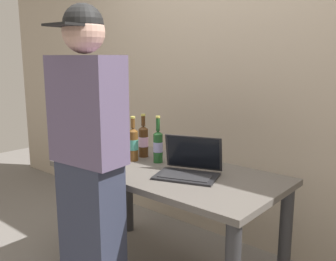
{
  "coord_description": "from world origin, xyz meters",
  "views": [
    {
      "loc": [
        1.47,
        -1.71,
        1.43
      ],
      "look_at": [
        0.02,
        0.0,
        0.99
      ],
      "focal_mm": 39.87,
      "sensor_mm": 36.0,
      "label": 1
    }
  ],
  "objects_px": {
    "laptop": "(189,167)",
    "beer_bottle_dark": "(143,140)",
    "beer_bottle_brown": "(158,145)",
    "beer_bottle_green": "(133,143)",
    "person_figure": "(89,163)"
  },
  "relations": [
    {
      "from": "laptop",
      "to": "beer_bottle_dark",
      "type": "distance_m",
      "value": 0.51
    },
    {
      "from": "laptop",
      "to": "beer_bottle_brown",
      "type": "distance_m",
      "value": 0.34
    },
    {
      "from": "laptop",
      "to": "beer_bottle_green",
      "type": "xyz_separation_m",
      "value": [
        -0.48,
        0.01,
        0.07
      ]
    },
    {
      "from": "laptop",
      "to": "person_figure",
      "type": "height_order",
      "value": "person_figure"
    },
    {
      "from": "laptop",
      "to": "beer_bottle_brown",
      "type": "height_order",
      "value": "beer_bottle_brown"
    },
    {
      "from": "beer_bottle_brown",
      "to": "laptop",
      "type": "bearing_deg",
      "value": -14.36
    },
    {
      "from": "beer_bottle_dark",
      "to": "person_figure",
      "type": "bearing_deg",
      "value": -69.97
    },
    {
      "from": "person_figure",
      "to": "beer_bottle_brown",
      "type": "bearing_deg",
      "value": 96.11
    },
    {
      "from": "beer_bottle_brown",
      "to": "person_figure",
      "type": "bearing_deg",
      "value": -83.89
    },
    {
      "from": "laptop",
      "to": "person_figure",
      "type": "relative_size",
      "value": 0.25
    },
    {
      "from": "laptop",
      "to": "beer_bottle_brown",
      "type": "relative_size",
      "value": 1.37
    },
    {
      "from": "person_figure",
      "to": "laptop",
      "type": "bearing_deg",
      "value": 64.45
    },
    {
      "from": "laptop",
      "to": "person_figure",
      "type": "distance_m",
      "value": 0.6
    },
    {
      "from": "beer_bottle_dark",
      "to": "beer_bottle_brown",
      "type": "bearing_deg",
      "value": -12.94
    },
    {
      "from": "beer_bottle_green",
      "to": "beer_bottle_dark",
      "type": "bearing_deg",
      "value": 98.09
    }
  ]
}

